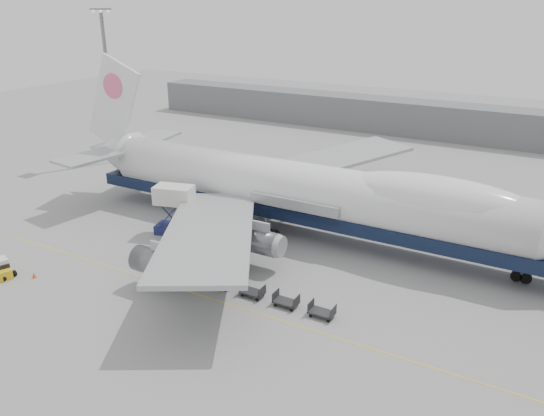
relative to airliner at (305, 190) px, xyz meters
The scene contains 14 objects.
ground 13.27m from the airliner, 93.08° to the right, with size 260.00×260.00×0.00m, color gray.
apron_line 18.87m from the airliner, 92.05° to the right, with size 60.00×0.15×0.01m, color gold.
hangar 59.01m from the airliner, 100.40° to the left, with size 110.00×8.00×7.00m, color slate.
floodlight_mast 45.14m from the airliner, 164.28° to the left, with size 2.40×2.40×25.43m.
airliner is the anchor object (origin of this frame).
catering_truck 15.71m from the airliner, 151.24° to the right, with size 5.39×4.31×6.09m.
baggage_tug 33.78m from the airliner, 132.08° to the right, with size 2.95×2.29×1.91m.
traffic_cone 30.87m from the airliner, 129.47° to the right, with size 0.41×0.41×0.61m.
dolly_0 18.64m from the airliner, 119.26° to the right, with size 2.30×1.35×1.30m.
dolly_1 17.23m from the airliner, 108.13° to the right, with size 2.30×1.35×1.30m.
dolly_2 16.52m from the airliner, 95.42° to the right, with size 2.30×1.35×1.30m.
dolly_3 16.59m from the airliner, 82.15° to the right, with size 2.30×1.35×1.30m.
dolly_4 17.44m from the airliner, 69.67° to the right, with size 2.30×1.35×1.30m.
dolly_5 18.97m from the airliner, 58.90° to the right, with size 2.30×1.35×1.30m.
Camera 1 is at (26.13, -41.43, 26.50)m, focal length 35.00 mm.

